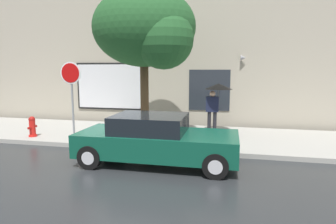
{
  "coord_description": "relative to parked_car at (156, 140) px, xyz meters",
  "views": [
    {
      "loc": [
        2.74,
        -7.54,
        2.63
      ],
      "look_at": [
        0.71,
        1.8,
        1.2
      ],
      "focal_mm": 30.79,
      "sensor_mm": 36.0,
      "label": 1
    }
  ],
  "objects": [
    {
      "name": "pedestrian_with_umbrella",
      "position": [
        1.47,
        3.65,
        1.03
      ],
      "size": [
        1.06,
        1.06,
        1.93
      ],
      "color": "black",
      "rests_on": "sidewalk"
    },
    {
      "name": "street_tree",
      "position": [
        -0.83,
        2.16,
        3.26
      ],
      "size": [
        3.6,
        3.06,
        5.25
      ],
      "color": "#4C3823",
      "rests_on": "sidewalk"
    },
    {
      "name": "ground_plane",
      "position": [
        -0.74,
        -0.03,
        -0.68
      ],
      "size": [
        60.0,
        60.0,
        0.0
      ],
      "primitive_type": "plane",
      "color": "#282B2D"
    },
    {
      "name": "fire_hydrant",
      "position": [
        -5.13,
        1.56,
        -0.16
      ],
      "size": [
        0.3,
        0.44,
        0.75
      ],
      "color": "red",
      "rests_on": "sidewalk"
    },
    {
      "name": "stop_sign",
      "position": [
        -3.39,
        1.45,
        1.4
      ],
      "size": [
        0.76,
        0.1,
        2.73
      ],
      "color": "gray",
      "rests_on": "sidewalk"
    },
    {
      "name": "parked_car",
      "position": [
        0.0,
        0.0,
        0.0
      ],
      "size": [
        4.4,
        1.88,
        1.37
      ],
      "color": "#0F4C38",
      "rests_on": "ground"
    },
    {
      "name": "building_facade",
      "position": [
        -0.77,
        5.47,
        2.8
      ],
      "size": [
        20.0,
        0.67,
        7.0
      ],
      "color": "#B2A893",
      "rests_on": "ground"
    },
    {
      "name": "sidewalk",
      "position": [
        -0.74,
        2.97,
        -0.6
      ],
      "size": [
        20.0,
        4.0,
        0.15
      ],
      "primitive_type": "cube",
      "color": "#A3A099",
      "rests_on": "ground"
    }
  ]
}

